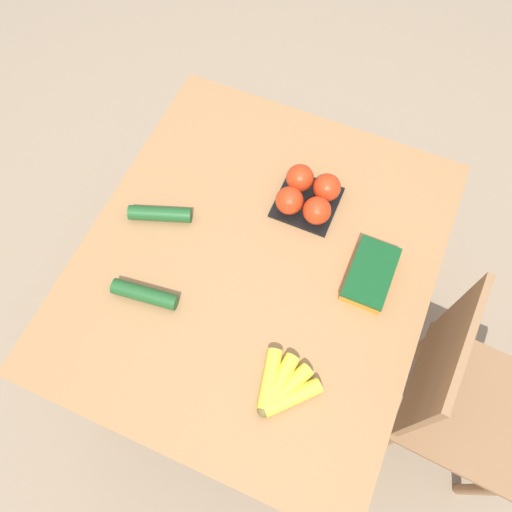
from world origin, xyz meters
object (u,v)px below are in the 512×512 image
object	(u,v)px
tomato_pack	(308,195)
carrot_bag	(371,274)
cucumber_far	(145,294)
chair	(455,395)
cucumber_near	(160,214)
banana_bunch	(281,388)

from	to	relation	value
tomato_pack	carrot_bag	bearing A→B (deg)	57.33
carrot_bag	cucumber_far	distance (m)	0.62
chair	cucumber_near	distance (m)	1.06
tomato_pack	cucumber_near	distance (m)	0.44
carrot_bag	banana_bunch	bearing A→B (deg)	-16.15
chair	cucumber_far	world-z (taller)	chair
banana_bunch	chair	bearing A→B (deg)	117.06
chair	tomato_pack	bearing A→B (deg)	69.03
cucumber_near	chair	bearing A→B (deg)	86.00
tomato_pack	carrot_bag	distance (m)	0.29
cucumber_far	tomato_pack	bearing A→B (deg)	146.73
carrot_bag	cucumber_near	world-z (taller)	carrot_bag
chair	carrot_bag	size ratio (longest dim) A/B	4.58
banana_bunch	carrot_bag	distance (m)	0.40
chair	banana_bunch	world-z (taller)	chair
banana_bunch	carrot_bag	world-z (taller)	carrot_bag
chair	carrot_bag	world-z (taller)	chair
cucumber_far	banana_bunch	bearing A→B (deg)	78.86
cucumber_near	cucumber_far	distance (m)	0.25
chair	tomato_pack	size ratio (longest dim) A/B	4.98
banana_bunch	tomato_pack	size ratio (longest dim) A/B	0.96
tomato_pack	banana_bunch	bearing A→B (deg)	14.00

